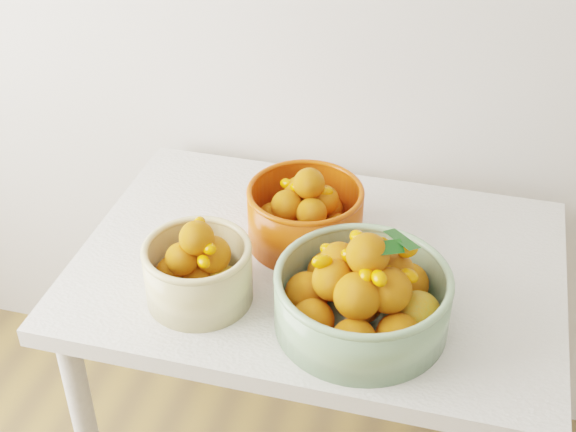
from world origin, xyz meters
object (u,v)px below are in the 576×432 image
table (318,295)px  bowl_green (363,295)px  bowl_cream (198,270)px  bowl_orange (305,214)px

table → bowl_green: 0.27m
bowl_cream → bowl_orange: (0.15, 0.23, 0.00)m
bowl_cream → bowl_green: 0.32m
bowl_cream → bowl_orange: bowl_cream is taller
table → bowl_cream: bearing=-139.4°
bowl_orange → bowl_green: bearing=-54.1°
bowl_green → bowl_orange: (-0.17, 0.23, -0.00)m
bowl_cream → bowl_orange: size_ratio=0.90×
table → bowl_green: (0.12, -0.17, 0.17)m
bowl_orange → bowl_cream: bearing=-123.7°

